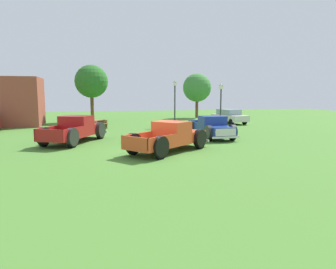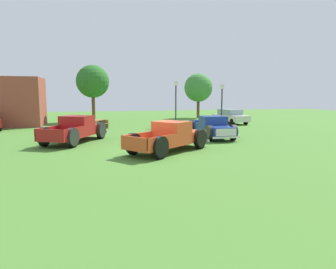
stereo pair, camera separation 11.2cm
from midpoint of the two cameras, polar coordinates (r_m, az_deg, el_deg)
The scene contains 11 objects.
ground_plane at distance 15.57m, azimuth -2.89°, elevation -3.45°, with size 80.00×80.00×0.00m, color #477A2D.
pickup_truck_foreground at distance 16.06m, azimuth 1.01°, elevation -0.42°, with size 5.10×4.57×1.56m.
pickup_truck_behind_left at distance 20.03m, azimuth -16.27°, elevation 0.94°, with size 4.06×5.60×1.63m.
pickup_truck_behind_right at distance 20.96m, azimuth 8.54°, elevation 1.27°, with size 1.99×4.93×1.50m.
sedan_distant_b at distance 31.83m, azimuth 11.60°, elevation 3.36°, with size 2.47×4.53×1.43m.
lamp_post_near at distance 28.08m, azimuth 1.58°, elevation 5.90°, with size 0.36×0.36×4.16m.
lamp_post_far at distance 27.65m, azimuth 10.07°, elevation 5.43°, with size 0.36×0.36×3.85m.
picnic_table at distance 26.89m, azimuth -13.09°, elevation 2.04°, with size 2.23×2.32×0.78m.
oak_tree_east at distance 34.23m, azimuth -13.72°, elevation 9.53°, with size 3.50×3.50×6.08m.
oak_tree_west at distance 39.03m, azimuth 5.75°, elevation 8.63°, with size 3.53×3.53×5.55m.
brick_pavilion at distance 32.20m, azimuth -27.03°, elevation 5.43°, with size 5.58×4.18×4.52m.
Camera 2 is at (-2.69, -15.05, 2.95)m, focal length 32.82 mm.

